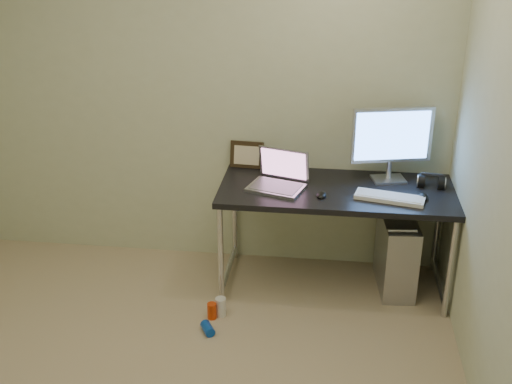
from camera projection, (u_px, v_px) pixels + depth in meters
name	position (u px, v px, depth m)	size (l,w,h in m)	color
wall_back	(202.00, 97.00, 4.50)	(3.50, 0.02, 2.50)	beige
desk	(336.00, 199.00, 4.31)	(1.57, 0.68, 0.75)	black
tower_computer	(396.00, 253.00, 4.46)	(0.27, 0.53, 0.56)	#A5A4A9
cable_a	(388.00, 219.00, 4.64)	(0.01, 0.01, 0.70)	black
cable_b	(401.00, 223.00, 4.62)	(0.01, 0.01, 0.72)	black
can_red	(212.00, 311.00, 4.19)	(0.06, 0.06, 0.11)	red
can_white	(221.00, 307.00, 4.21)	(0.07, 0.07, 0.13)	silver
can_blue	(208.00, 328.00, 4.05)	(0.06, 0.06, 0.11)	#0F45B8
laptop	(279.00, 178.00, 4.29)	(0.42, 0.38, 0.24)	silver
monitor	(392.00, 138.00, 4.29)	(0.54, 0.21, 0.51)	silver
keyboard	(390.00, 198.00, 4.11)	(0.44, 0.14, 0.03)	white
mouse_right	(422.00, 196.00, 4.12)	(0.08, 0.12, 0.04)	black
mouse_left	(321.00, 194.00, 4.15)	(0.07, 0.10, 0.04)	black
headphones	(431.00, 182.00, 4.30)	(0.19, 0.11, 0.12)	black
picture_frame	(247.00, 155.00, 4.59)	(0.24, 0.03, 0.19)	black
webcam	(282.00, 160.00, 4.54)	(0.04, 0.03, 0.11)	silver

